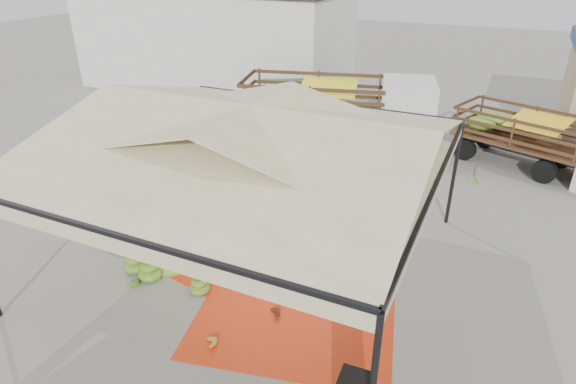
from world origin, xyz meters
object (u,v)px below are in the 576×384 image
at_px(truck_left, 345,103).
at_px(truck_right, 552,139).
at_px(banana_heap, 201,220).
at_px(vendor, 275,174).

xyz_separation_m(truck_left, truck_right, (7.36, -0.06, -0.32)).
distance_m(banana_heap, truck_left, 8.78).
height_order(banana_heap, vendor, vendor).
relative_size(truck_left, truck_right, 1.26).
bearing_deg(truck_right, banana_heap, -114.32).
bearing_deg(banana_heap, vendor, 76.11).
bearing_deg(truck_left, vendor, -106.76).
height_order(banana_heap, truck_left, truck_left).
height_order(truck_left, truck_right, truck_left).
distance_m(vendor, truck_left, 5.76).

